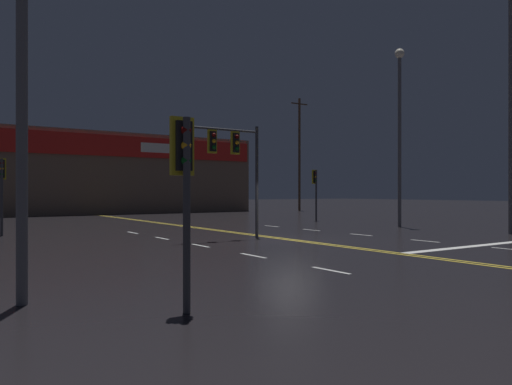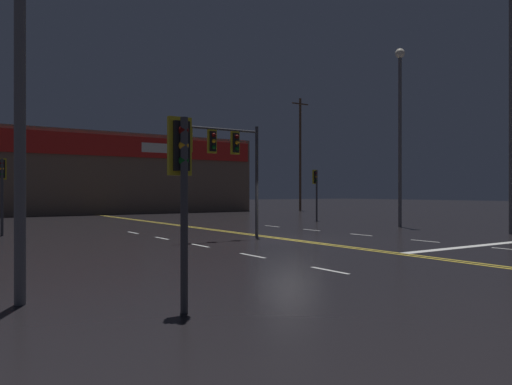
% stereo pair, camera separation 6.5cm
% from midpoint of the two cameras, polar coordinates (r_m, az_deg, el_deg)
% --- Properties ---
extents(ground_plane, '(200.00, 200.00, 0.00)m').
position_cam_midpoint_polar(ground_plane, '(21.28, 3.93, -5.40)').
color(ground_plane, black).
extents(road_markings, '(12.65, 60.00, 0.01)m').
position_cam_midpoint_polar(road_markings, '(20.97, 7.16, -5.46)').
color(road_markings, gold).
rests_on(road_markings, ground).
extents(traffic_signal_median, '(4.03, 0.36, 4.93)m').
position_cam_midpoint_polar(traffic_signal_median, '(21.28, -3.75, 4.94)').
color(traffic_signal_median, '#38383D').
rests_on(traffic_signal_median, ground).
extents(traffic_signal_corner_northwest, '(0.42, 0.36, 3.59)m').
position_cam_midpoint_polar(traffic_signal_corner_northwest, '(25.87, -27.00, 1.42)').
color(traffic_signal_corner_northwest, '#38383D').
rests_on(traffic_signal_corner_northwest, ground).
extents(traffic_signal_corner_southwest, '(0.42, 0.36, 3.28)m').
position_cam_midpoint_polar(traffic_signal_corner_southwest, '(8.48, -8.30, 2.73)').
color(traffic_signal_corner_southwest, '#38383D').
rests_on(traffic_signal_corner_southwest, ground).
extents(traffic_signal_corner_northeast, '(0.42, 0.36, 3.60)m').
position_cam_midpoint_polar(traffic_signal_corner_northeast, '(35.23, 6.89, 1.05)').
color(traffic_signal_corner_northeast, '#38383D').
rests_on(traffic_signal_corner_northeast, ground).
extents(streetlight_near_left, '(0.56, 0.56, 11.89)m').
position_cam_midpoint_polar(streetlight_near_left, '(27.50, 27.19, 11.23)').
color(streetlight_near_left, '#59595E').
rests_on(streetlight_near_left, ground).
extents(streetlight_far_right, '(0.56, 0.56, 10.34)m').
position_cam_midpoint_polar(streetlight_far_right, '(30.39, 16.19, 8.56)').
color(streetlight_far_right, '#59595E').
rests_on(streetlight_far_right, ground).
extents(building_backdrop, '(32.56, 10.23, 7.57)m').
position_cam_midpoint_polar(building_backdrop, '(51.53, -19.23, 2.01)').
color(building_backdrop, brown).
rests_on(building_backdrop, ground).
extents(utility_pole_row, '(44.81, 0.26, 12.35)m').
position_cam_midpoint_polar(utility_pole_row, '(45.78, -13.49, 4.72)').
color(utility_pole_row, '#4C3828').
rests_on(utility_pole_row, ground).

